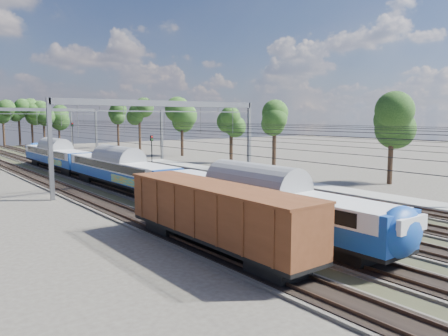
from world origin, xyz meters
TOP-DOWN VIEW (x-y plane):
  - track_bed at (-0.00, 45.00)m, footprint 21.00×130.00m
  - platform at (12.00, 20.00)m, footprint 3.00×70.00m
  - catenary at (0.33, 52.69)m, footprint 25.65×130.00m
  - tree_belt at (8.24, 90.20)m, footprint 39.56×100.52m
  - emu_train at (-4.50, 31.21)m, footprint 2.94×62.30m
  - freight_boxcar at (-9.00, 9.19)m, footprint 2.87×13.85m
  - worker at (0.68, 52.53)m, footprint 0.57×0.78m
  - signal_near at (1.19, 35.12)m, footprint 0.36×0.33m
  - signal_far at (7.13, 79.51)m, footprint 0.38×0.35m

SIDE VIEW (x-z plane):
  - track_bed at x=0.00m, z-range -0.07..0.27m
  - platform at x=12.00m, z-range 0.00..0.30m
  - worker at x=0.68m, z-range 0.00..1.95m
  - freight_boxcar at x=-9.00m, z-range 0.39..3.96m
  - emu_train at x=-4.50m, z-range 0.38..4.69m
  - signal_near at x=1.19m, z-range 0.70..5.93m
  - signal_far at x=7.13m, z-range 0.82..7.01m
  - catenary at x=0.33m, z-range 1.90..10.90m
  - tree_belt at x=8.24m, z-range 2.10..13.85m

